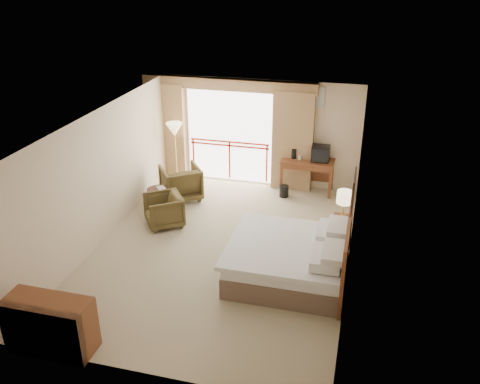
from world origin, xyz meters
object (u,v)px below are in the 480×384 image
(side_table, at_px, (158,196))
(floor_lamp, at_px, (174,132))
(bed, at_px, (291,259))
(dresser, at_px, (50,325))
(armchair_far, at_px, (182,198))
(nightstand, at_px, (341,230))
(armchair_near, at_px, (165,225))
(wastebasket, at_px, (284,191))
(table_lamp, at_px, (345,198))
(desk, at_px, (308,166))
(tv, at_px, (321,154))

(side_table, relative_size, floor_lamp, 0.32)
(bed, relative_size, dresser, 1.64)
(side_table, height_order, floor_lamp, floor_lamp)
(armchair_far, bearing_deg, side_table, 31.21)
(nightstand, relative_size, armchair_near, 0.71)
(wastebasket, distance_m, armchair_far, 2.51)
(bed, xyz_separation_m, table_lamp, (0.80, 1.56, 0.61))
(armchair_near, xyz_separation_m, dresser, (-0.13, -4.05, 0.43))
(wastebasket, distance_m, floor_lamp, 3.10)
(nightstand, distance_m, floor_lamp, 4.90)
(bed, bearing_deg, armchair_far, 139.65)
(bed, xyz_separation_m, dresser, (-3.14, -2.77, 0.06))
(wastebasket, height_order, dresser, dresser)
(armchair_near, relative_size, side_table, 1.48)
(bed, xyz_separation_m, desk, (-0.23, 3.88, 0.29))
(wastebasket, bearing_deg, dresser, -111.50)
(wastebasket, height_order, armchair_near, armchair_near)
(tv, height_order, dresser, tv)
(floor_lamp, bearing_deg, tv, 5.42)
(tv, height_order, armchair_near, tv)
(tv, bearing_deg, desk, 179.66)
(bed, height_order, armchair_near, bed)
(bed, distance_m, armchair_near, 3.30)
(tv, xyz_separation_m, wastebasket, (-0.79, -0.44, -0.90))
(bed, relative_size, armchair_near, 2.74)
(bed, xyz_separation_m, floor_lamp, (-3.55, 3.47, 1.03))
(table_lamp, bearing_deg, side_table, 174.81)
(side_table, xyz_separation_m, floor_lamp, (-0.12, 1.53, 1.04))
(side_table, bearing_deg, nightstand, -5.87)
(wastebasket, bearing_deg, side_table, -152.07)
(nightstand, bearing_deg, side_table, 176.02)
(bed, height_order, wastebasket, bed)
(desk, bearing_deg, bed, -82.04)
(nightstand, xyz_separation_m, dresser, (-3.94, -4.28, 0.16))
(dresser, bearing_deg, armchair_far, 85.95)
(nightstand, bearing_deg, armchair_far, 165.59)
(armchair_near, bearing_deg, armchair_far, 149.20)
(table_lamp, relative_size, wastebasket, 1.95)
(desk, relative_size, armchair_far, 1.43)
(bed, distance_m, desk, 3.90)
(tv, relative_size, armchair_near, 0.56)
(tv, relative_size, dresser, 0.33)
(armchair_near, bearing_deg, floor_lamp, 158.27)
(nightstand, relative_size, table_lamp, 0.99)
(table_lamp, relative_size, floor_lamp, 0.34)
(nightstand, bearing_deg, armchair_near, -174.73)
(floor_lamp, bearing_deg, armchair_near, -76.14)
(tv, bearing_deg, bed, -79.48)
(table_lamp, bearing_deg, dresser, -132.33)
(tv, bearing_deg, armchair_far, -148.51)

